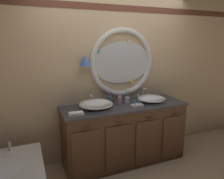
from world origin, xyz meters
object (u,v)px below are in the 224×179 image
at_px(soap_dispenser, 120,101).
at_px(toiletry_basket, 137,105).
at_px(sink_basin_right, 152,99).
at_px(sink_basin_left, 96,104).
at_px(toothbrush_holder_left, 109,99).
at_px(toothbrush_holder_right, 127,99).
at_px(folded_hand_towel, 76,114).

relative_size(soap_dispenser, toiletry_basket, 0.98).
relative_size(sink_basin_right, soap_dispenser, 2.71).
xyz_separation_m(sink_basin_left, toothbrush_holder_left, (0.29, 0.22, -0.01)).
xyz_separation_m(toothbrush_holder_right, toiletry_basket, (0.03, -0.26, -0.03)).
distance_m(sink_basin_left, sink_basin_right, 0.91).
height_order(sink_basin_left, folded_hand_towel, sink_basin_left).
height_order(toothbrush_holder_left, folded_hand_towel, toothbrush_holder_left).
height_order(toothbrush_holder_right, toiletry_basket, toothbrush_holder_right).
bearing_deg(sink_basin_right, soap_dispenser, 176.24).
relative_size(sink_basin_left, folded_hand_towel, 2.39).
xyz_separation_m(sink_basin_left, folded_hand_towel, (-0.32, -0.15, -0.05)).
relative_size(sink_basin_left, sink_basin_right, 1.11).
xyz_separation_m(folded_hand_towel, toiletry_basket, (0.89, 0.00, 0.01)).
xyz_separation_m(sink_basin_right, soap_dispenser, (-0.52, 0.03, 0.01)).
height_order(toothbrush_holder_left, toiletry_basket, toothbrush_holder_left).
height_order(sink_basin_right, toiletry_basket, toiletry_basket).
relative_size(toothbrush_holder_left, toothbrush_holder_right, 1.00).
xyz_separation_m(toothbrush_holder_right, soap_dispenser, (-0.15, -0.07, 0.01)).
bearing_deg(toiletry_basket, toothbrush_holder_right, 96.86).
relative_size(sink_basin_right, toothbrush_holder_right, 1.90).
xyz_separation_m(sink_basin_left, toiletry_basket, (0.57, -0.15, -0.04)).
xyz_separation_m(sink_basin_right, folded_hand_towel, (-1.23, -0.15, -0.03)).
xyz_separation_m(soap_dispenser, folded_hand_towel, (-0.70, -0.19, -0.05)).
distance_m(sink_basin_left, toothbrush_holder_left, 0.36).
distance_m(sink_basin_right, toiletry_basket, 0.37).
bearing_deg(sink_basin_left, toiletry_basket, -14.94).
bearing_deg(sink_basin_right, folded_hand_towel, -172.84).
bearing_deg(sink_basin_right, toiletry_basket, -156.01).
relative_size(toothbrush_holder_right, folded_hand_towel, 1.14).
bearing_deg(toothbrush_holder_right, folded_hand_towel, -163.03).
height_order(sink_basin_left, toothbrush_holder_right, toothbrush_holder_right).
xyz_separation_m(sink_basin_right, toothbrush_holder_left, (-0.62, 0.22, 0.01)).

